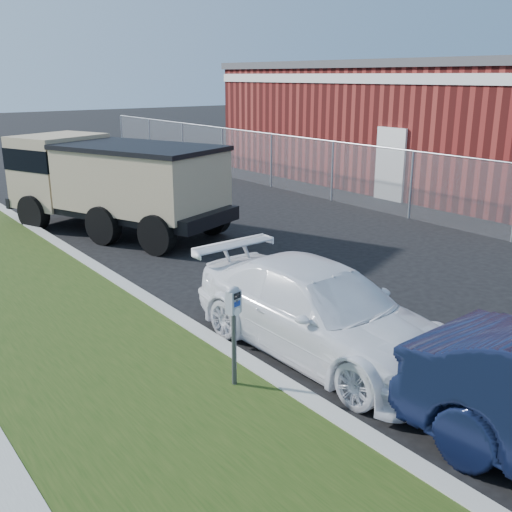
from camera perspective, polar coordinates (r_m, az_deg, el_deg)
ground at (r=9.84m, az=10.11°, el=-5.52°), size 120.00×120.00×0.00m
chainlink_fence at (r=18.47m, az=7.33°, el=9.12°), size 0.06×30.06×30.00m
brick_building at (r=23.53m, az=16.49°, el=12.33°), size 9.20×14.20×4.17m
parking_meter at (r=7.00m, az=-2.13°, el=-5.60°), size 0.19×0.15×1.26m
white_wagon at (r=8.25m, az=6.16°, el=-5.25°), size 1.88×4.27×1.22m
dump_truck at (r=15.05m, az=-13.75°, el=7.07°), size 4.04×6.11×2.25m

